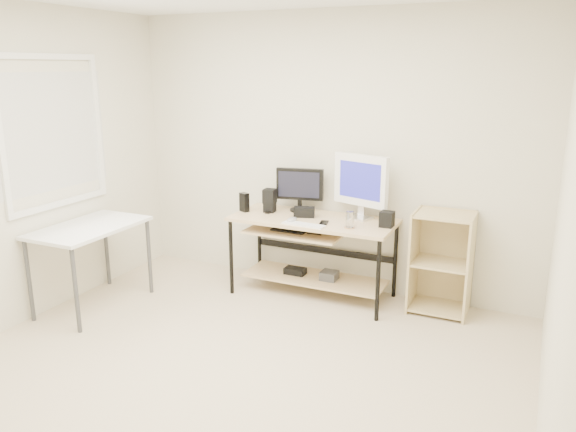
# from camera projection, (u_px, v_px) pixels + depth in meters

# --- Properties ---
(room) EXTENTS (4.01, 4.01, 2.62)m
(room) POSITION_uv_depth(u_px,v_px,m) (199.00, 191.00, 3.62)
(room) COLOR beige
(room) RESTS_ON ground
(desk) EXTENTS (1.50, 0.65, 0.75)m
(desk) POSITION_uv_depth(u_px,v_px,m) (310.00, 240.00, 5.20)
(desk) COLOR #DABC8A
(desk) RESTS_ON ground
(side_table) EXTENTS (0.60, 1.00, 0.75)m
(side_table) POSITION_uv_depth(u_px,v_px,m) (90.00, 235.00, 4.91)
(side_table) COLOR white
(side_table) RESTS_ON ground
(shelf_unit) EXTENTS (0.50, 0.40, 0.90)m
(shelf_unit) POSITION_uv_depth(u_px,v_px,m) (442.00, 261.00, 4.88)
(shelf_unit) COLOR #D2BC83
(shelf_unit) RESTS_ON ground
(black_monitor) EXTENTS (0.45, 0.19, 0.41)m
(black_monitor) POSITION_uv_depth(u_px,v_px,m) (300.00, 187.00, 5.33)
(black_monitor) COLOR black
(black_monitor) RESTS_ON desk
(white_imac) EXTENTS (0.54, 0.21, 0.59)m
(white_imac) POSITION_uv_depth(u_px,v_px,m) (361.00, 182.00, 5.04)
(white_imac) COLOR silver
(white_imac) RESTS_ON desk
(keyboard) EXTENTS (0.39, 0.14, 0.01)m
(keyboard) POSITION_uv_depth(u_px,v_px,m) (304.00, 225.00, 4.90)
(keyboard) COLOR white
(keyboard) RESTS_ON desk
(mouse) EXTENTS (0.09, 0.13, 0.04)m
(mouse) POSITION_uv_depth(u_px,v_px,m) (292.00, 220.00, 5.01)
(mouse) COLOR #A8A8AD
(mouse) RESTS_ON desk
(center_speaker) EXTENTS (0.21, 0.14, 0.09)m
(center_speaker) POSITION_uv_depth(u_px,v_px,m) (304.00, 212.00, 5.16)
(center_speaker) COLOR black
(center_speaker) RESTS_ON desk
(speaker_left) EXTENTS (0.12, 0.12, 0.22)m
(speaker_left) POSITION_uv_depth(u_px,v_px,m) (270.00, 200.00, 5.33)
(speaker_left) COLOR black
(speaker_left) RESTS_ON desk
(speaker_right) EXTENTS (0.11, 0.11, 0.14)m
(speaker_right) POSITION_uv_depth(u_px,v_px,m) (387.00, 219.00, 4.84)
(speaker_right) COLOR black
(speaker_right) RESTS_ON desk
(audio_controller) EXTENTS (0.11, 0.09, 0.18)m
(audio_controller) POSITION_uv_depth(u_px,v_px,m) (244.00, 202.00, 5.35)
(audio_controller) COLOR black
(audio_controller) RESTS_ON desk
(volume_puck) EXTENTS (0.06, 0.06, 0.02)m
(volume_puck) POSITION_uv_depth(u_px,v_px,m) (268.00, 212.00, 5.30)
(volume_puck) COLOR black
(volume_puck) RESTS_ON desk
(smartphone) EXTENTS (0.09, 0.14, 0.01)m
(smartphone) POSITION_uv_depth(u_px,v_px,m) (324.00, 223.00, 4.97)
(smartphone) COLOR black
(smartphone) RESTS_ON desk
(coaster) EXTENTS (0.10, 0.10, 0.01)m
(coaster) POSITION_uv_depth(u_px,v_px,m) (350.00, 227.00, 4.83)
(coaster) COLOR #A9774C
(coaster) RESTS_ON desk
(drinking_glass) EXTENTS (0.07, 0.07, 0.14)m
(drinking_glass) POSITION_uv_depth(u_px,v_px,m) (350.00, 219.00, 4.81)
(drinking_glass) COLOR white
(drinking_glass) RESTS_ON coaster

